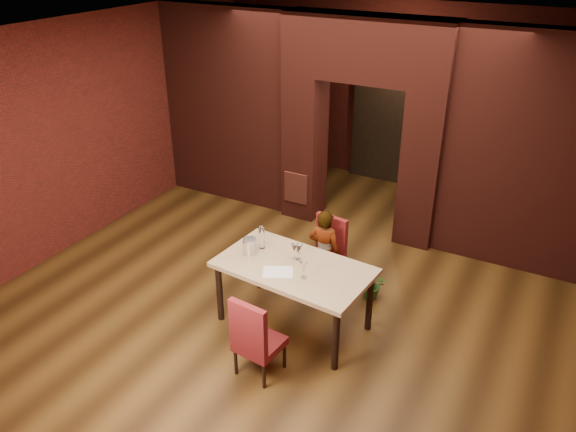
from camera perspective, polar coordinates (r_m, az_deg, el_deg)
name	(u,v)px	position (r m, az deg, el deg)	size (l,w,h in m)	color
floor	(299,287)	(7.48, 1.14, -7.23)	(8.00, 8.00, 0.00)	#4A3012
ceiling	(302,37)	(6.25, 1.42, 17.71)	(7.00, 8.00, 0.04)	silver
wall_back	(405,96)	(10.24, 11.84, 11.81)	(7.00, 0.04, 3.20)	maroon
wall_front	(11,395)	(4.13, -26.31, -15.96)	(7.00, 0.04, 3.20)	maroon
wall_left	(87,131)	(8.76, -19.73, 8.18)	(0.04, 8.00, 3.20)	maroon
pillar_left	(305,147)	(8.93, 1.72, 7.05)	(0.55, 0.55, 2.30)	maroon
pillar_right	(423,169)	(8.31, 13.53, 4.69)	(0.55, 0.55, 2.30)	maroon
lintel	(368,48)	(8.13, 8.12, 16.50)	(2.45, 0.55, 0.90)	maroon
wing_wall_left	(229,107)	(9.47, -6.02, 10.99)	(2.27, 0.35, 3.20)	maroon
wing_wall_right	(534,157)	(7.95, 23.69, 5.55)	(2.27, 0.35, 3.20)	maroon
vent_panel	(296,188)	(8.91, 0.81, 2.85)	(0.40, 0.03, 0.50)	#A74630
rear_door	(380,124)	(10.45, 9.34, 9.19)	(0.90, 0.08, 2.10)	black
rear_door_frame	(379,125)	(10.42, 9.27, 9.13)	(1.02, 0.04, 2.22)	black
dining_table	(294,295)	(6.62, 0.58, -8.06)	(1.75, 0.98, 0.82)	tan
chair_far	(323,256)	(7.23, 3.60, -4.04)	(0.44, 0.44, 0.97)	maroon
chair_near	(260,334)	(5.95, -2.91, -11.93)	(0.44, 0.44, 0.97)	maroon
person_seated	(324,252)	(7.13, 3.68, -3.65)	(0.42, 0.28, 1.16)	silver
wine_glass_a	(295,251)	(6.47, 0.71, -3.61)	(0.08, 0.08, 0.20)	white
wine_glass_b	(299,252)	(6.44, 1.14, -3.68)	(0.08, 0.08, 0.21)	white
wine_glass_c	(304,270)	(6.14, 1.61, -5.48)	(0.08, 0.08, 0.20)	white
tasting_sheet	(278,272)	(6.28, -1.04, -5.71)	(0.33, 0.24, 0.00)	silver
wine_bucket	(250,246)	(6.59, -3.93, -3.07)	(0.16, 0.16, 0.19)	silver
water_bottle	(262,237)	(6.66, -2.68, -2.16)	(0.07, 0.07, 0.30)	white
potted_plant	(372,284)	(7.26, 8.58, -6.86)	(0.36, 0.31, 0.40)	#285A1F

